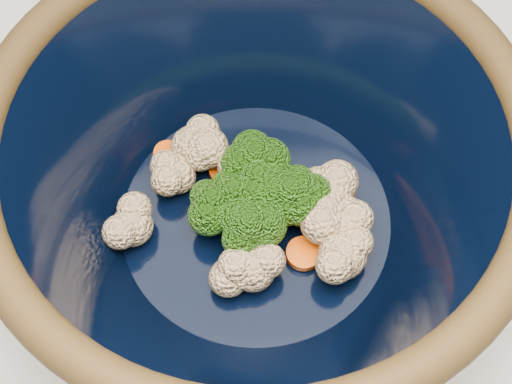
{
  "coord_description": "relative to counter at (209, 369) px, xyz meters",
  "views": [
    {
      "loc": [
        0.05,
        -0.27,
        1.4
      ],
      "look_at": [
        0.06,
        -0.03,
        0.97
      ],
      "focal_mm": 50.0,
      "sensor_mm": 36.0,
      "label": 1
    }
  ],
  "objects": [
    {
      "name": "mixing_bowl",
      "position": [
        0.06,
        -0.03,
        0.54
      ],
      "size": [
        0.37,
        0.37,
        0.15
      ],
      "rotation": [
        0.0,
        0.0,
        -0.09
      ],
      "color": "black",
      "rests_on": "counter"
    },
    {
      "name": "counter",
      "position": [
        0.0,
        0.0,
        0.0
      ],
      "size": [
        1.2,
        1.2,
        0.9
      ],
      "primitive_type": "cube",
      "color": "silver",
      "rests_on": "ground"
    },
    {
      "name": "vegetable_pile",
      "position": [
        0.07,
        -0.03,
        0.51
      ],
      "size": [
        0.18,
        0.13,
        0.05
      ],
      "color": "#608442",
      "rests_on": "mixing_bowl"
    }
  ]
}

